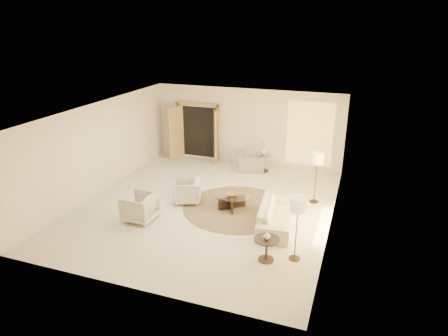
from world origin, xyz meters
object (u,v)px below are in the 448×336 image
(armchair_left, at_px, (187,190))
(side_vase, at_px, (263,151))
(sofa, at_px, (276,215))
(end_table, at_px, (266,246))
(floor_lamp_near, at_px, (317,160))
(bowl, at_px, (232,194))
(armchair_right, at_px, (140,206))
(coffee_table, at_px, (232,200))
(accent_chair, at_px, (251,160))
(end_vase, at_px, (267,236))
(side_table, at_px, (263,161))
(floor_lamp_far, at_px, (298,207))

(armchair_left, distance_m, side_vase, 3.58)
(sofa, relative_size, end_table, 3.64)
(floor_lamp_near, bearing_deg, bowl, -150.29)
(armchair_right, distance_m, coffee_table, 2.59)
(accent_chair, bearing_deg, end_vase, 96.44)
(side_table, height_order, end_vase, end_vase)
(end_table, bearing_deg, bowl, 125.00)
(sofa, relative_size, accent_chair, 2.18)
(sofa, bearing_deg, floor_lamp_far, -158.71)
(sofa, xyz_separation_m, floor_lamp_far, (0.75, -1.41, 0.99))
(floor_lamp_near, height_order, side_vase, floor_lamp_near)
(side_table, bearing_deg, side_vase, 180.00)
(floor_lamp_near, xyz_separation_m, floor_lamp_far, (0.00, -3.20, -0.02))
(floor_lamp_far, height_order, end_vase, floor_lamp_far)
(sofa, bearing_deg, end_vase, 178.48)
(end_table, relative_size, side_vase, 2.63)
(sofa, height_order, end_vase, end_vase)
(bowl, bearing_deg, floor_lamp_far, -42.37)
(armchair_left, relative_size, end_table, 1.34)
(end_vase, bearing_deg, bowl, 125.00)
(end_table, height_order, floor_lamp_near, floor_lamp_near)
(coffee_table, relative_size, end_table, 2.31)
(coffee_table, distance_m, end_table, 2.72)
(sofa, height_order, bowl, sofa)
(end_vase, relative_size, side_vase, 0.77)
(armchair_left, height_order, accent_chair, accent_chair)
(sofa, distance_m, side_vase, 4.04)
(armchair_right, xyz_separation_m, side_table, (2.19, 4.71, -0.02))
(bowl, bearing_deg, armchair_right, -145.01)
(armchair_right, relative_size, accent_chair, 0.84)
(accent_chair, bearing_deg, bowl, 82.98)
(sofa, xyz_separation_m, floor_lamp_near, (0.75, 1.79, 1.01))
(floor_lamp_near, relative_size, bowl, 4.62)
(armchair_right, relative_size, end_table, 1.40)
(sofa, relative_size, bowl, 6.27)
(side_table, bearing_deg, coffee_table, -91.29)
(coffee_table, relative_size, side_vase, 6.08)
(floor_lamp_near, distance_m, end_vase, 3.58)
(sofa, bearing_deg, end_table, 178.48)
(armchair_left, relative_size, armchair_right, 0.96)
(armchair_left, xyz_separation_m, end_vase, (2.95, -2.21, 0.24))
(end_table, bearing_deg, side_table, 105.24)
(side_vase, bearing_deg, floor_lamp_far, -68.14)
(armchair_right, bearing_deg, end_vase, 80.43)
(end_table, bearing_deg, coffee_table, 125.00)
(side_table, bearing_deg, end_vase, -74.76)
(armchair_right, bearing_deg, side_vase, 156.96)
(accent_chair, height_order, side_vase, side_vase)
(armchair_left, bearing_deg, armchair_right, -45.49)
(coffee_table, distance_m, end_vase, 2.74)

